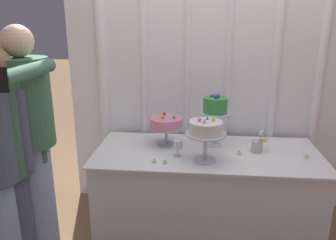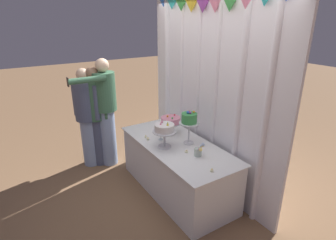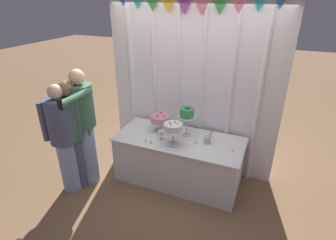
{
  "view_description": "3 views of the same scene",
  "coord_description": "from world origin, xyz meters",
  "px_view_note": "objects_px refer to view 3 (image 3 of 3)",
  "views": [
    {
      "loc": [
        -0.07,
        -2.48,
        1.78
      ],
      "look_at": [
        -0.32,
        0.1,
        0.99
      ],
      "focal_mm": 35.65,
      "sensor_mm": 36.0,
      "label": 1
    },
    {
      "loc": [
        2.72,
        -1.74,
        2.33
      ],
      "look_at": [
        -0.24,
        0.1,
        0.99
      ],
      "focal_mm": 29.1,
      "sensor_mm": 36.0,
      "label": 2
    },
    {
      "loc": [
        1.15,
        -3.06,
        2.63
      ],
      "look_at": [
        -0.2,
        0.17,
        0.95
      ],
      "focal_mm": 28.58,
      "sensor_mm": 36.0,
      "label": 3
    }
  ],
  "objects_px": {
    "cake_display_center": "(173,128)",
    "guest_girl_blue_dress": "(83,124)",
    "cake_table": "(179,159)",
    "wine_glass": "(161,133)",
    "cake_display_leftmost": "(160,119)",
    "guest_man_dark_suit": "(73,132)",
    "tealight_far_right": "(232,151)",
    "flower_vase": "(208,139)",
    "tealight_near_left": "(151,142)",
    "cake_display_rightmost": "(187,114)",
    "guest_man_pink_jacket": "(64,137)",
    "tealight_far_left": "(146,141)",
    "tealight_near_right": "(195,143)"
  },
  "relations": [
    {
      "from": "cake_display_leftmost",
      "to": "guest_man_dark_suit",
      "type": "xyz_separation_m",
      "value": [
        -0.96,
        -0.79,
        -0.02
      ]
    },
    {
      "from": "cake_display_rightmost",
      "to": "flower_vase",
      "type": "relative_size",
      "value": 2.59
    },
    {
      "from": "tealight_near_right",
      "to": "guest_man_dark_suit",
      "type": "relative_size",
      "value": 0.03
    },
    {
      "from": "cake_display_rightmost",
      "to": "flower_vase",
      "type": "distance_m",
      "value": 0.46
    },
    {
      "from": "cake_display_leftmost",
      "to": "tealight_far_left",
      "type": "height_order",
      "value": "cake_display_leftmost"
    },
    {
      "from": "flower_vase",
      "to": "guest_man_pink_jacket",
      "type": "relative_size",
      "value": 0.11
    },
    {
      "from": "tealight_far_left",
      "to": "tealight_near_right",
      "type": "height_order",
      "value": "tealight_far_left"
    },
    {
      "from": "cake_display_center",
      "to": "cake_display_rightmost",
      "type": "distance_m",
      "value": 0.35
    },
    {
      "from": "cake_display_leftmost",
      "to": "tealight_near_left",
      "type": "distance_m",
      "value": 0.43
    },
    {
      "from": "wine_glass",
      "to": "tealight_far_left",
      "type": "xyz_separation_m",
      "value": [
        -0.17,
        -0.15,
        -0.09
      ]
    },
    {
      "from": "cake_table",
      "to": "wine_glass",
      "type": "relative_size",
      "value": 13.55
    },
    {
      "from": "cake_table",
      "to": "guest_man_pink_jacket",
      "type": "distance_m",
      "value": 1.66
    },
    {
      "from": "cake_table",
      "to": "tealight_near_left",
      "type": "relative_size",
      "value": 49.25
    },
    {
      "from": "cake_display_rightmost",
      "to": "tealight_near_left",
      "type": "xyz_separation_m",
      "value": [
        -0.38,
        -0.42,
        -0.33
      ]
    },
    {
      "from": "cake_table",
      "to": "guest_girl_blue_dress",
      "type": "bearing_deg",
      "value": -156.48
    },
    {
      "from": "cake_table",
      "to": "tealight_near_left",
      "type": "height_order",
      "value": "tealight_near_left"
    },
    {
      "from": "tealight_far_left",
      "to": "guest_man_dark_suit",
      "type": "xyz_separation_m",
      "value": [
        -0.91,
        -0.41,
        0.16
      ]
    },
    {
      "from": "cake_display_leftmost",
      "to": "tealight_far_right",
      "type": "relative_size",
      "value": 7.91
    },
    {
      "from": "tealight_far_left",
      "to": "tealight_near_right",
      "type": "xyz_separation_m",
      "value": [
        0.66,
        0.23,
        -0.0
      ]
    },
    {
      "from": "cake_table",
      "to": "guest_man_pink_jacket",
      "type": "height_order",
      "value": "guest_man_pink_jacket"
    },
    {
      "from": "cake_display_leftmost",
      "to": "tealight_far_right",
      "type": "xyz_separation_m",
      "value": [
        1.13,
        -0.18,
        -0.18
      ]
    },
    {
      "from": "tealight_near_left",
      "to": "guest_girl_blue_dress",
      "type": "height_order",
      "value": "guest_girl_blue_dress"
    },
    {
      "from": "tealight_near_right",
      "to": "guest_man_dark_suit",
      "type": "height_order",
      "value": "guest_man_dark_suit"
    },
    {
      "from": "flower_vase",
      "to": "tealight_near_left",
      "type": "relative_size",
      "value": 4.8
    },
    {
      "from": "cake_table",
      "to": "cake_display_center",
      "type": "height_order",
      "value": "cake_display_center"
    },
    {
      "from": "tealight_far_left",
      "to": "guest_girl_blue_dress",
      "type": "distance_m",
      "value": 0.9
    },
    {
      "from": "cake_table",
      "to": "guest_girl_blue_dress",
      "type": "height_order",
      "value": "guest_girl_blue_dress"
    },
    {
      "from": "cake_table",
      "to": "cake_display_leftmost",
      "type": "xyz_separation_m",
      "value": [
        -0.35,
        0.12,
        0.55
      ]
    },
    {
      "from": "cake_display_center",
      "to": "wine_glass",
      "type": "bearing_deg",
      "value": 161.95
    },
    {
      "from": "tealight_far_left",
      "to": "tealight_far_right",
      "type": "bearing_deg",
      "value": 9.73
    },
    {
      "from": "cake_display_center",
      "to": "guest_girl_blue_dress",
      "type": "distance_m",
      "value": 1.26
    },
    {
      "from": "guest_man_pink_jacket",
      "to": "cake_display_rightmost",
      "type": "bearing_deg",
      "value": 33.37
    },
    {
      "from": "cake_display_leftmost",
      "to": "guest_girl_blue_dress",
      "type": "distance_m",
      "value": 1.1
    },
    {
      "from": "cake_display_rightmost",
      "to": "tealight_near_right",
      "type": "bearing_deg",
      "value": -41.75
    },
    {
      "from": "cake_display_center",
      "to": "wine_glass",
      "type": "relative_size",
      "value": 2.68
    },
    {
      "from": "cake_display_center",
      "to": "guest_girl_blue_dress",
      "type": "relative_size",
      "value": 0.21
    },
    {
      "from": "cake_display_leftmost",
      "to": "guest_girl_blue_dress",
      "type": "bearing_deg",
      "value": -143.21
    },
    {
      "from": "cake_display_center",
      "to": "tealight_far_right",
      "type": "distance_m",
      "value": 0.84
    },
    {
      "from": "cake_table",
      "to": "wine_glass",
      "type": "bearing_deg",
      "value": -154.21
    },
    {
      "from": "guest_man_dark_suit",
      "to": "guest_girl_blue_dress",
      "type": "bearing_deg",
      "value": 58.17
    },
    {
      "from": "cake_display_center",
      "to": "tealight_far_left",
      "type": "height_order",
      "value": "cake_display_center"
    },
    {
      "from": "guest_girl_blue_dress",
      "to": "cake_display_leftmost",
      "type": "bearing_deg",
      "value": 36.79
    },
    {
      "from": "wine_glass",
      "to": "guest_man_pink_jacket",
      "type": "bearing_deg",
      "value": -149.02
    },
    {
      "from": "cake_display_center",
      "to": "flower_vase",
      "type": "bearing_deg",
      "value": 27.31
    },
    {
      "from": "tealight_far_left",
      "to": "guest_girl_blue_dress",
      "type": "bearing_deg",
      "value": -161.61
    },
    {
      "from": "tealight_near_left",
      "to": "guest_girl_blue_dress",
      "type": "relative_size",
      "value": 0.02
    },
    {
      "from": "cake_display_rightmost",
      "to": "tealight_far_left",
      "type": "height_order",
      "value": "cake_display_rightmost"
    },
    {
      "from": "cake_table",
      "to": "cake_display_rightmost",
      "type": "relative_size",
      "value": 3.97
    },
    {
      "from": "tealight_far_left",
      "to": "cake_table",
      "type": "bearing_deg",
      "value": 32.81
    },
    {
      "from": "cake_display_leftmost",
      "to": "cake_display_center",
      "type": "bearing_deg",
      "value": -42.77
    }
  ]
}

